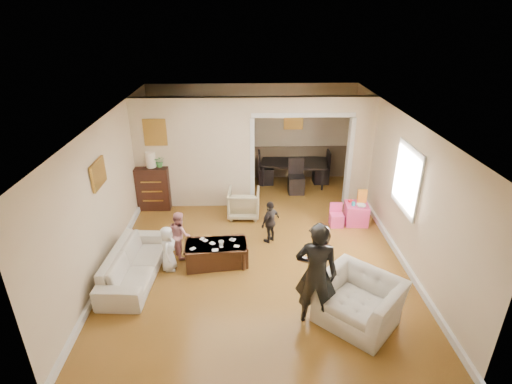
{
  "coord_description": "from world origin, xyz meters",
  "views": [
    {
      "loc": [
        -0.22,
        -6.96,
        4.37
      ],
      "look_at": [
        0.0,
        0.2,
        1.05
      ],
      "focal_mm": 28.0,
      "sensor_mm": 36.0,
      "label": 1
    }
  ],
  "objects_px": {
    "armchair_back": "(244,203)",
    "dining_table": "(293,172)",
    "dresser": "(154,188)",
    "table_lamp": "(151,160)",
    "child_toddler": "(270,222)",
    "play_table": "(356,214)",
    "sofa": "(134,264)",
    "armchair_front": "(359,301)",
    "coffee_table": "(216,254)",
    "adult_person": "(316,274)",
    "cyan_cup": "(353,204)",
    "child_kneel_b": "(180,234)",
    "coffee_cup": "(221,243)",
    "child_kneel_a": "(168,249)"
  },
  "relations": [
    {
      "from": "coffee_table",
      "to": "child_toddler",
      "type": "height_order",
      "value": "child_toddler"
    },
    {
      "from": "armchair_back",
      "to": "coffee_cup",
      "type": "distance_m",
      "value": 1.97
    },
    {
      "from": "sofa",
      "to": "child_kneel_b",
      "type": "distance_m",
      "value": 1.0
    },
    {
      "from": "play_table",
      "to": "cyan_cup",
      "type": "xyz_separation_m",
      "value": [
        -0.1,
        -0.05,
        0.27
      ]
    },
    {
      "from": "table_lamp",
      "to": "play_table",
      "type": "distance_m",
      "value": 4.78
    },
    {
      "from": "table_lamp",
      "to": "adult_person",
      "type": "relative_size",
      "value": 0.21
    },
    {
      "from": "armchair_front",
      "to": "adult_person",
      "type": "distance_m",
      "value": 0.83
    },
    {
      "from": "coffee_cup",
      "to": "child_kneel_b",
      "type": "bearing_deg",
      "value": 156.37
    },
    {
      "from": "dresser",
      "to": "coffee_table",
      "type": "xyz_separation_m",
      "value": [
        1.6,
        -2.37,
        -0.31
      ]
    },
    {
      "from": "child_toddler",
      "to": "play_table",
      "type": "bearing_deg",
      "value": 151.93
    },
    {
      "from": "sofa",
      "to": "child_toddler",
      "type": "relative_size",
      "value": 2.14
    },
    {
      "from": "sofa",
      "to": "armchair_front",
      "type": "bearing_deg",
      "value": -104.21
    },
    {
      "from": "child_kneel_a",
      "to": "child_kneel_b",
      "type": "height_order",
      "value": "child_kneel_b"
    },
    {
      "from": "cyan_cup",
      "to": "child_toddler",
      "type": "bearing_deg",
      "value": -160.47
    },
    {
      "from": "sofa",
      "to": "armchair_back",
      "type": "height_order",
      "value": "armchair_back"
    },
    {
      "from": "dresser",
      "to": "coffee_cup",
      "type": "bearing_deg",
      "value": -54.91
    },
    {
      "from": "table_lamp",
      "to": "armchair_front",
      "type": "bearing_deg",
      "value": -45.78
    },
    {
      "from": "dresser",
      "to": "play_table",
      "type": "xyz_separation_m",
      "value": [
        4.59,
        -0.91,
        -0.29
      ]
    },
    {
      "from": "sofa",
      "to": "play_table",
      "type": "bearing_deg",
      "value": -63.54
    },
    {
      "from": "coffee_table",
      "to": "coffee_cup",
      "type": "distance_m",
      "value": 0.28
    },
    {
      "from": "play_table",
      "to": "child_toddler",
      "type": "relative_size",
      "value": 0.53
    },
    {
      "from": "dining_table",
      "to": "adult_person",
      "type": "xyz_separation_m",
      "value": [
        -0.3,
        -5.29,
        0.54
      ]
    },
    {
      "from": "armchair_back",
      "to": "table_lamp",
      "type": "relative_size",
      "value": 1.97
    },
    {
      "from": "dresser",
      "to": "table_lamp",
      "type": "distance_m",
      "value": 0.7
    },
    {
      "from": "dining_table",
      "to": "child_toddler",
      "type": "distance_m",
      "value": 3.1
    },
    {
      "from": "coffee_table",
      "to": "child_kneel_a",
      "type": "relative_size",
      "value": 1.3
    },
    {
      "from": "armchair_back",
      "to": "play_table",
      "type": "xyz_separation_m",
      "value": [
        2.48,
        -0.42,
        -0.09
      ]
    },
    {
      "from": "dresser",
      "to": "table_lamp",
      "type": "relative_size",
      "value": 2.88
    },
    {
      "from": "armchair_front",
      "to": "child_kneel_b",
      "type": "height_order",
      "value": "child_kneel_b"
    },
    {
      "from": "child_kneel_b",
      "to": "child_toddler",
      "type": "bearing_deg",
      "value": -103.56
    },
    {
      "from": "dresser",
      "to": "dining_table",
      "type": "height_order",
      "value": "dresser"
    },
    {
      "from": "coffee_cup",
      "to": "child_kneel_b",
      "type": "distance_m",
      "value": 0.87
    },
    {
      "from": "dresser",
      "to": "dining_table",
      "type": "xyz_separation_m",
      "value": [
        3.46,
        1.38,
        -0.21
      ]
    },
    {
      "from": "child_kneel_a",
      "to": "table_lamp",
      "type": "bearing_deg",
      "value": 18.55
    },
    {
      "from": "armchair_back",
      "to": "dining_table",
      "type": "relative_size",
      "value": 0.41
    },
    {
      "from": "armchair_front",
      "to": "child_kneel_b",
      "type": "bearing_deg",
      "value": -169.57
    },
    {
      "from": "coffee_cup",
      "to": "adult_person",
      "type": "height_order",
      "value": "adult_person"
    },
    {
      "from": "child_toddler",
      "to": "dining_table",
      "type": "bearing_deg",
      "value": -153.27
    },
    {
      "from": "table_lamp",
      "to": "coffee_table",
      "type": "bearing_deg",
      "value": -55.98
    },
    {
      "from": "armchair_front",
      "to": "coffee_cup",
      "type": "height_order",
      "value": "armchair_front"
    },
    {
      "from": "armchair_front",
      "to": "coffee_cup",
      "type": "distance_m",
      "value": 2.62
    },
    {
      "from": "child_toddler",
      "to": "child_kneel_a",
      "type": "bearing_deg",
      "value": -22.64
    },
    {
      "from": "table_lamp",
      "to": "coffee_table",
      "type": "height_order",
      "value": "table_lamp"
    },
    {
      "from": "play_table",
      "to": "dresser",
      "type": "bearing_deg",
      "value": 168.79
    },
    {
      "from": "table_lamp",
      "to": "child_kneel_b",
      "type": "height_order",
      "value": "table_lamp"
    },
    {
      "from": "table_lamp",
      "to": "coffee_cup",
      "type": "distance_m",
      "value": 3.05
    },
    {
      "from": "coffee_table",
      "to": "cyan_cup",
      "type": "relative_size",
      "value": 14.05
    },
    {
      "from": "sofa",
      "to": "armchair_front",
      "type": "relative_size",
      "value": 1.7
    },
    {
      "from": "adult_person",
      "to": "coffee_table",
      "type": "bearing_deg",
      "value": -32.74
    },
    {
      "from": "adult_person",
      "to": "child_toddler",
      "type": "bearing_deg",
      "value": -65.49
    }
  ]
}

